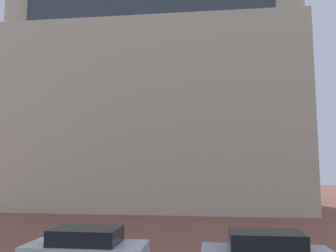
% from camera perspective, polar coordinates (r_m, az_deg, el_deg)
% --- Properties ---
extents(landmark_building, '(26.47, 14.84, 37.10)m').
position_cam_1_polar(landmark_building, '(34.96, -2.08, 4.39)').
color(landmark_building, beige).
rests_on(landmark_building, ground_plane).
extents(car_white, '(4.23, 2.05, 1.57)m').
position_cam_1_polar(car_white, '(13.32, -13.35, -19.43)').
color(car_white, silver).
rests_on(car_white, ground_plane).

